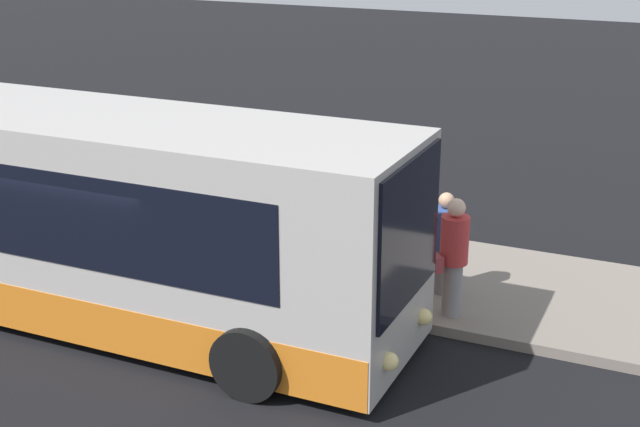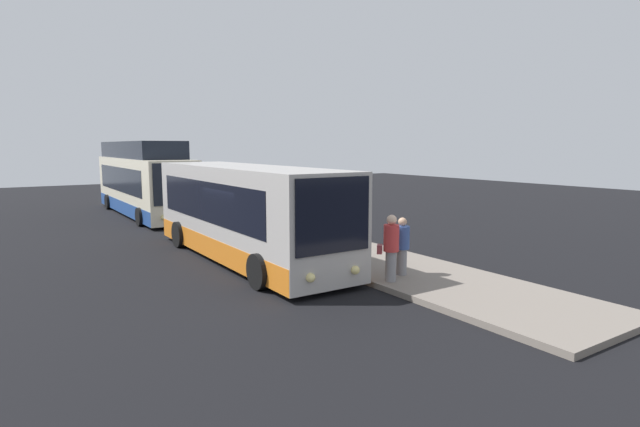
% 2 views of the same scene
% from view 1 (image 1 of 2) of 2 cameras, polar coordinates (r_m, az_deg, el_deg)
% --- Properties ---
extents(ground, '(80.00, 80.00, 0.00)m').
position_cam_1_polar(ground, '(13.95, -12.51, -6.93)').
color(ground, black).
extents(platform, '(20.00, 3.58, 0.16)m').
position_cam_1_polar(platform, '(16.49, -5.58, -2.00)').
color(platform, slate).
rests_on(platform, ground).
extents(bus_lead, '(10.60, 2.82, 3.18)m').
position_cam_1_polar(bus_lead, '(13.98, -15.26, -0.06)').
color(bus_lead, '#B2ADA8').
rests_on(bus_lead, ground).
extents(passenger_boarding, '(0.68, 0.54, 1.77)m').
position_cam_1_polar(passenger_boarding, '(15.18, -5.21, 0.21)').
color(passenger_boarding, '#6B604C').
rests_on(passenger_boarding, platform).
extents(passenger_waiting, '(0.44, 0.44, 1.67)m').
position_cam_1_polar(passenger_waiting, '(14.09, 7.98, -1.69)').
color(passenger_waiting, gray).
rests_on(passenger_waiting, platform).
extents(passenger_with_bags, '(0.66, 0.67, 1.84)m').
position_cam_1_polar(passenger_with_bags, '(13.31, 8.52, -2.55)').
color(passenger_with_bags, gray).
rests_on(passenger_with_bags, platform).
extents(suitcase, '(0.39, 0.19, 0.87)m').
position_cam_1_polar(suitcase, '(15.52, -2.87, -1.75)').
color(suitcase, '#598C59').
rests_on(suitcase, platform).
extents(sign_post, '(0.10, 0.62, 2.22)m').
position_cam_1_polar(sign_post, '(17.52, -17.18, 3.60)').
color(sign_post, '#4C4C51').
rests_on(sign_post, platform).
extents(trash_bin, '(0.44, 0.44, 0.65)m').
position_cam_1_polar(trash_bin, '(17.69, -13.61, 0.43)').
color(trash_bin, '#3F3F44').
rests_on(trash_bin, platform).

